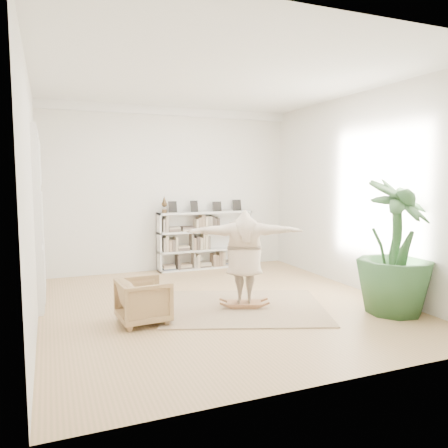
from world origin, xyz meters
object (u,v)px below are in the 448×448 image
armchair (144,301)px  houseplant (396,247)px  rocker_board (244,303)px  person (244,254)px  bookshelf (205,241)px

armchair → houseplant: 3.83m
armchair → rocker_board: (1.62, 0.12, -0.25)m
person → houseplant: 2.29m
rocker_board → houseplant: houseplant is taller
person → rocker_board: bearing=-6.5°
bookshelf → armchair: bearing=-122.5°
armchair → houseplant: bearing=-109.5°
rocker_board → person: (0.00, -0.00, 0.80)m
houseplant → person: bearing=151.7°
bookshelf → houseplant: bearing=-69.8°
bookshelf → armchair: bookshelf is taller
armchair → rocker_board: size_ratio=1.14×
armchair → houseplant: (3.64, -0.97, 0.70)m
bookshelf → houseplant: houseplant is taller
person → houseplant: bearing=171.7°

